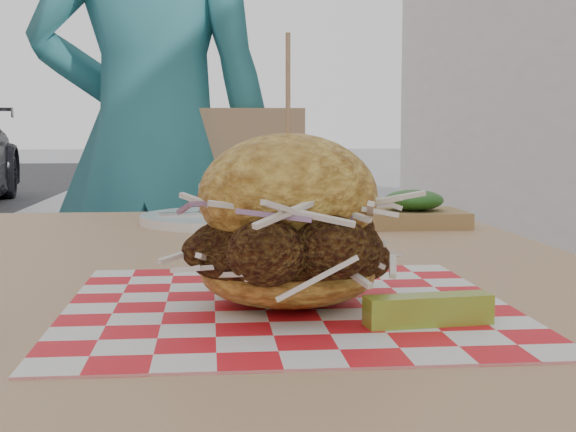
# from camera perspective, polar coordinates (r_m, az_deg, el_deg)

# --- Properties ---
(diner) EXTENTS (0.66, 0.47, 1.71)m
(diner) POSITION_cam_1_polar(r_m,az_deg,el_deg) (2.03, -9.58, 4.93)
(diner) COLOR #297078
(diner) RESTS_ON ground
(patio_table) EXTENTS (0.80, 1.20, 0.75)m
(patio_table) POSITION_cam_1_polar(r_m,az_deg,el_deg) (0.87, -3.78, -8.69)
(patio_table) COLOR tan
(patio_table) RESTS_ON ground
(patio_chair) EXTENTS (0.45, 0.46, 0.95)m
(patio_chair) POSITION_cam_1_polar(r_m,az_deg,el_deg) (1.92, -4.55, -4.23)
(patio_chair) COLOR tan
(patio_chair) RESTS_ON ground
(paper_liner) EXTENTS (0.36, 0.36, 0.00)m
(paper_liner) POSITION_cam_1_polar(r_m,az_deg,el_deg) (0.66, 0.00, -6.37)
(paper_liner) COLOR red
(paper_liner) RESTS_ON patio_table
(sandwich) EXTENTS (0.19, 0.19, 0.22)m
(sandwich) POSITION_cam_1_polar(r_m,az_deg,el_deg) (0.65, 0.00, -1.06)
(sandwich) COLOR gold
(sandwich) RESTS_ON paper_liner
(pickle_spear) EXTENTS (0.10, 0.03, 0.02)m
(pickle_spear) POSITION_cam_1_polar(r_m,az_deg,el_deg) (0.60, 9.96, -6.60)
(pickle_spear) COLOR #95AD32
(pickle_spear) RESTS_ON paper_liner
(place_setting) EXTENTS (0.27, 0.27, 0.02)m
(place_setting) POSITION_cam_1_polar(r_m,az_deg,el_deg) (1.26, -4.40, -0.18)
(place_setting) COLOR white
(place_setting) RESTS_ON patio_table
(kraft_tray) EXTENTS (0.15, 0.12, 0.06)m
(kraft_tray) POSITION_cam_1_polar(r_m,az_deg,el_deg) (1.23, 8.92, 0.32)
(kraft_tray) COLOR olive
(kraft_tray) RESTS_ON patio_table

